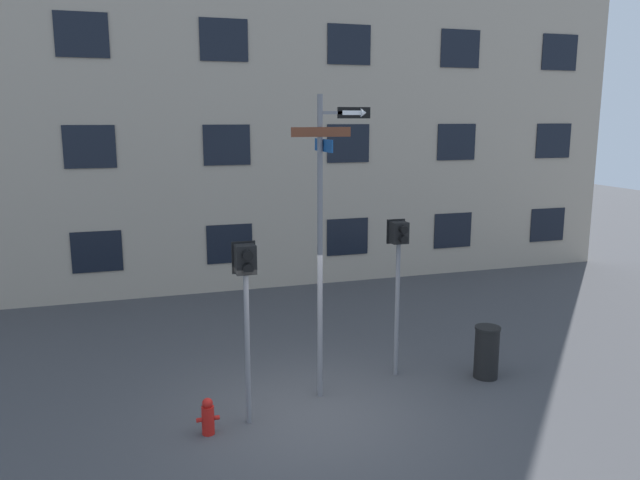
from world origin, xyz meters
The scene contains 7 objects.
ground_plane centered at (0.00, 0.00, 0.00)m, with size 60.00×60.00×0.00m, color #424244.
building_facade centered at (0.00, 8.02, 6.69)m, with size 24.00×0.63×13.38m.
street_sign_pole centered at (0.42, 0.63, 3.01)m, with size 1.34×0.90×5.09m.
pedestrian_signal_left centered at (-1.00, 0.04, 2.27)m, with size 0.36×0.40×2.89m.
pedestrian_signal_right centered at (1.98, 1.07, 2.26)m, with size 0.35×0.40×2.92m.
fire_hydrant centered at (-1.66, -0.12, 0.28)m, with size 0.35×0.19×0.58m.
trash_bin centered at (3.52, 0.46, 0.49)m, with size 0.47×0.47×0.98m.
Camera 1 is at (-2.67, -8.96, 4.72)m, focal length 35.00 mm.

